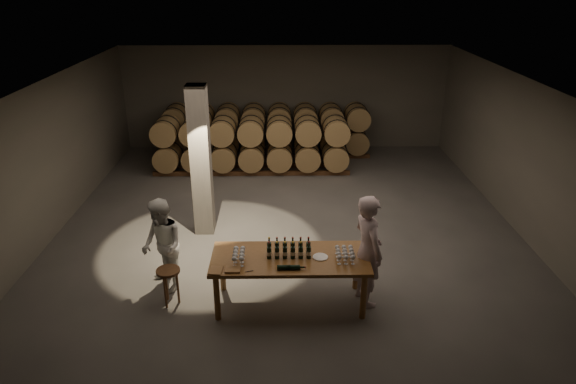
{
  "coord_description": "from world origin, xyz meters",
  "views": [
    {
      "loc": [
        -0.14,
        -9.83,
        5.23
      ],
      "look_at": [
        -0.0,
        -0.25,
        1.1
      ],
      "focal_mm": 32.0,
      "sensor_mm": 36.0,
      "label": 1
    }
  ],
  "objects_px": {
    "stool": "(169,276)",
    "notebook_near": "(233,269)",
    "person_man": "(368,250)",
    "bottle_cluster": "(289,250)",
    "tasting_table": "(290,263)",
    "person_woman": "(162,246)",
    "plate": "(320,257)"
  },
  "relations": [
    {
      "from": "stool",
      "to": "notebook_near",
      "type": "bearing_deg",
      "value": -19.98
    },
    {
      "from": "stool",
      "to": "person_man",
      "type": "bearing_deg",
      "value": 0.51
    },
    {
      "from": "bottle_cluster",
      "to": "notebook_near",
      "type": "height_order",
      "value": "bottle_cluster"
    },
    {
      "from": "tasting_table",
      "to": "notebook_near",
      "type": "height_order",
      "value": "notebook_near"
    },
    {
      "from": "person_woman",
      "to": "plate",
      "type": "bearing_deg",
      "value": 47.24
    },
    {
      "from": "notebook_near",
      "to": "stool",
      "type": "bearing_deg",
      "value": 160.13
    },
    {
      "from": "notebook_near",
      "to": "person_woman",
      "type": "height_order",
      "value": "person_woman"
    },
    {
      "from": "bottle_cluster",
      "to": "plate",
      "type": "xyz_separation_m",
      "value": [
        0.52,
        -0.06,
        -0.1
      ]
    },
    {
      "from": "stool",
      "to": "plate",
      "type": "bearing_deg",
      "value": -0.71
    },
    {
      "from": "bottle_cluster",
      "to": "person_man",
      "type": "height_order",
      "value": "person_man"
    },
    {
      "from": "person_man",
      "to": "person_woman",
      "type": "distance_m",
      "value": 3.52
    },
    {
      "from": "tasting_table",
      "to": "stool",
      "type": "bearing_deg",
      "value": 179.53
    },
    {
      "from": "person_man",
      "to": "plate",
      "type": "bearing_deg",
      "value": 74.64
    },
    {
      "from": "tasting_table",
      "to": "bottle_cluster",
      "type": "relative_size",
      "value": 3.58
    },
    {
      "from": "bottle_cluster",
      "to": "plate",
      "type": "relative_size",
      "value": 2.9
    },
    {
      "from": "bottle_cluster",
      "to": "notebook_near",
      "type": "xyz_separation_m",
      "value": [
        -0.89,
        -0.43,
        -0.09
      ]
    },
    {
      "from": "plate",
      "to": "notebook_near",
      "type": "distance_m",
      "value": 1.46
    },
    {
      "from": "plate",
      "to": "person_man",
      "type": "height_order",
      "value": "person_man"
    },
    {
      "from": "plate",
      "to": "person_woman",
      "type": "height_order",
      "value": "person_woman"
    },
    {
      "from": "person_man",
      "to": "person_woman",
      "type": "relative_size",
      "value": 1.16
    },
    {
      "from": "tasting_table",
      "to": "notebook_near",
      "type": "bearing_deg",
      "value": -156.62
    },
    {
      "from": "plate",
      "to": "bottle_cluster",
      "type": "bearing_deg",
      "value": 173.8
    },
    {
      "from": "notebook_near",
      "to": "plate",
      "type": "bearing_deg",
      "value": 15.13
    },
    {
      "from": "bottle_cluster",
      "to": "stool",
      "type": "bearing_deg",
      "value": -179.28
    },
    {
      "from": "tasting_table",
      "to": "person_man",
      "type": "relative_size",
      "value": 1.32
    },
    {
      "from": "tasting_table",
      "to": "plate",
      "type": "distance_m",
      "value": 0.51
    },
    {
      "from": "bottle_cluster",
      "to": "stool",
      "type": "height_order",
      "value": "bottle_cluster"
    },
    {
      "from": "tasting_table",
      "to": "notebook_near",
      "type": "distance_m",
      "value": 1.0
    },
    {
      "from": "tasting_table",
      "to": "plate",
      "type": "xyz_separation_m",
      "value": [
        0.5,
        -0.01,
        0.11
      ]
    },
    {
      "from": "notebook_near",
      "to": "person_man",
      "type": "bearing_deg",
      "value": 11.42
    },
    {
      "from": "tasting_table",
      "to": "plate",
      "type": "relative_size",
      "value": 10.36
    },
    {
      "from": "stool",
      "to": "person_man",
      "type": "height_order",
      "value": "person_man"
    }
  ]
}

